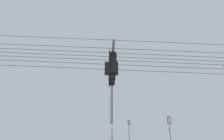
# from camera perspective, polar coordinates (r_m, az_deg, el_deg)

# --- Properties ---
(signal_mast_assembly) EXTENTS (3.83, 4.91, 6.78)m
(signal_mast_assembly) POSITION_cam_1_polar(r_m,az_deg,el_deg) (12.21, -0.09, -3.23)
(signal_mast_assembly) COLOR gray
(signal_mast_assembly) RESTS_ON ground
(route_sign_primary) EXTENTS (0.11, 0.31, 2.94)m
(route_sign_primary) POSITION_cam_1_polar(r_m,az_deg,el_deg) (15.61, 4.84, -18.22)
(route_sign_primary) COLOR slate
(route_sign_primary) RESTS_ON ground
(route_sign_secondary) EXTENTS (0.16, 0.30, 2.96)m
(route_sign_secondary) POSITION_cam_1_polar(r_m,az_deg,el_deg) (12.84, 16.06, -17.45)
(route_sign_secondary) COLOR slate
(route_sign_secondary) RESTS_ON ground
(overhead_wire_span) EXTENTS (15.97, 11.78, 3.03)m
(overhead_wire_span) POSITION_cam_1_polar(r_m,az_deg,el_deg) (14.43, -3.75, 4.13)
(overhead_wire_span) COLOR black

